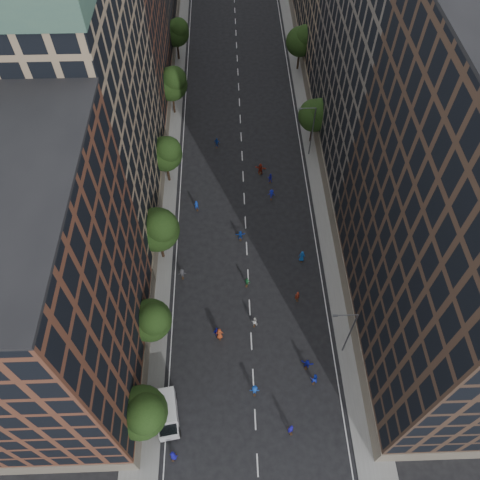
{
  "coord_description": "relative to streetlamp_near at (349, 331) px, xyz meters",
  "views": [
    {
      "loc": [
        -2.09,
        -9.61,
        51.75
      ],
      "look_at": [
        -0.91,
        26.98,
        2.0
      ],
      "focal_mm": 35.0,
      "sensor_mm": 36.0,
      "label": 1
    }
  ],
  "objects": [
    {
      "name": "ground",
      "position": [
        -10.37,
        28.0,
        -5.17
      ],
      "size": [
        240.0,
        240.0,
        0.0
      ],
      "primitive_type": "plane",
      "color": "black",
      "rests_on": "ground"
    },
    {
      "name": "sidewalk_left",
      "position": [
        -22.37,
        35.5,
        -5.09
      ],
      "size": [
        4.0,
        105.0,
        0.15
      ],
      "primitive_type": "cube",
      "color": "slate",
      "rests_on": "ground"
    },
    {
      "name": "sidewalk_right",
      "position": [
        1.63,
        35.5,
        -5.09
      ],
      "size": [
        4.0,
        105.0,
        0.15
      ],
      "primitive_type": "cube",
      "color": "slate",
      "rests_on": "ground"
    },
    {
      "name": "bldg_left_a",
      "position": [
        -29.37,
        -1.0,
        9.83
      ],
      "size": [
        14.0,
        22.0,
        30.0
      ],
      "primitive_type": "cube",
      "color": "brown",
      "rests_on": "ground"
    },
    {
      "name": "bldg_left_b",
      "position": [
        -29.37,
        23.0,
        11.83
      ],
      "size": [
        14.0,
        26.0,
        34.0
      ],
      "primitive_type": "cube",
      "color": "#957D61",
      "rests_on": "ground"
    },
    {
      "name": "bldg_left_c",
      "position": [
        -29.37,
        46.0,
        8.83
      ],
      "size": [
        14.0,
        20.0,
        28.0
      ],
      "primitive_type": "cube",
      "color": "brown",
      "rests_on": "ground"
    },
    {
      "name": "bldg_right_a",
      "position": [
        8.63,
        3.0,
        12.83
      ],
      "size": [
        14.0,
        30.0,
        36.0
      ],
      "primitive_type": "cube",
      "color": "#402D22",
      "rests_on": "ground"
    },
    {
      "name": "bldg_right_b",
      "position": [
        8.63,
        32.0,
        11.33
      ],
      "size": [
        14.0,
        28.0,
        33.0
      ],
      "primitive_type": "cube",
      "color": "#5D554D",
      "rests_on": "ground"
    },
    {
      "name": "tree_left_0",
      "position": [
        -21.38,
        -8.15,
        0.79
      ],
      "size": [
        5.2,
        5.2,
        8.83
      ],
      "color": "black",
      "rests_on": "ground"
    },
    {
      "name": "tree_left_1",
      "position": [
        -21.39,
        1.86,
        0.38
      ],
      "size": [
        4.8,
        4.8,
        8.21
      ],
      "color": "black",
      "rests_on": "ground"
    },
    {
      "name": "tree_left_2",
      "position": [
        -21.36,
        13.83,
        1.19
      ],
      "size": [
        5.6,
        5.6,
        9.45
      ],
      "color": "black",
      "rests_on": "ground"
    },
    {
      "name": "tree_left_3",
      "position": [
        -21.38,
        27.85,
        0.65
      ],
      "size": [
        5.0,
        5.0,
        8.58
      ],
      "color": "black",
      "rests_on": "ground"
    },
    {
      "name": "tree_left_4",
      "position": [
        -21.37,
        43.84,
        0.93
      ],
      "size": [
        5.4,
        5.4,
        9.08
      ],
      "color": "black",
      "rests_on": "ground"
    },
    {
      "name": "tree_left_5",
      "position": [
        -21.39,
        59.86,
        0.51
      ],
      "size": [
        4.8,
        4.8,
        8.33
      ],
      "color": "black",
      "rests_on": "ground"
    },
    {
      "name": "tree_right_a",
      "position": [
        1.02,
        35.85,
        0.46
      ],
      "size": [
        5.0,
        5.0,
        8.39
      ],
      "color": "black",
      "rests_on": "ground"
    },
    {
      "name": "tree_right_b",
      "position": [
        1.02,
        55.85,
        0.79
      ],
      "size": [
        5.2,
        5.2,
        8.83
      ],
      "color": "black",
      "rests_on": "ground"
    },
    {
      "name": "streetlamp_near",
      "position": [
        0.0,
        0.0,
        0.0
      ],
      "size": [
        2.64,
        0.22,
        9.06
      ],
      "color": "#595B60",
      "rests_on": "ground"
    },
    {
      "name": "streetlamp_far",
      "position": [
        0.0,
        33.0,
        0.0
      ],
      "size": [
        2.64,
        0.22,
        9.06
      ],
      "color": "#595B60",
      "rests_on": "ground"
    },
    {
      "name": "cargo_van",
      "position": [
        -19.69,
        -6.92,
        -3.81
      ],
      "size": [
        2.97,
        5.12,
        2.58
      ],
      "rotation": [
        0.0,
        0.0,
        0.15
      ],
      "color": "silver",
      "rests_on": "ground"
    },
    {
      "name": "skater_0",
      "position": [
        -18.87,
        -11.0,
        -4.31
      ],
      "size": [
        0.96,
        0.77,
        1.72
      ],
      "primitive_type": "imported",
      "rotation": [
        0.0,
        0.0,
        2.85
      ],
      "color": "#141293",
      "rests_on": "ground"
    },
    {
      "name": "skater_1",
      "position": [
        -6.77,
        -8.85,
        -4.23
      ],
      "size": [
        0.8,
        0.67,
        1.87
      ],
      "primitive_type": "imported",
      "rotation": [
        0.0,
        0.0,
        3.51
      ],
      "color": "#19139F",
      "rests_on": "ground"
    },
    {
      "name": "skater_2",
      "position": [
        -3.65,
        -3.55,
        -4.28
      ],
      "size": [
        0.92,
        0.75,
        1.78
      ],
      "primitive_type": "imported",
      "rotation": [
        0.0,
        0.0,
        3.06
      ],
      "color": "#172CBC",
      "rests_on": "ground"
    },
    {
      "name": "skater_3",
      "position": [
        -10.32,
        -4.62,
        -4.33
      ],
      "size": [
        1.1,
        0.65,
        1.68
      ],
      "primitive_type": "imported",
      "rotation": [
        0.0,
        0.0,
        3.11
      ],
      "color": "#1645B4",
      "rests_on": "ground"
    },
    {
      "name": "skater_4",
      "position": [
        -14.41,
        2.42,
        -4.31
      ],
      "size": [
        1.09,
        0.78,
        1.72
      ],
      "primitive_type": "imported",
      "rotation": [
        0.0,
        0.0,
        3.54
      ],
      "color": "#1418A9",
      "rests_on": "ground"
    },
    {
      "name": "skater_5",
      "position": [
        -4.23,
        -1.81,
        -4.39
      ],
      "size": [
        1.52,
        0.9,
        1.56
      ],
      "primitive_type": "imported",
      "rotation": [
        0.0,
        0.0,
        2.81
      ],
      "color": "#121796",
      "rests_on": "ground"
    },
    {
      "name": "skater_6",
      "position": [
        -14.11,
        2.13,
        -4.21
      ],
      "size": [
        0.97,
        0.67,
        1.91
      ],
      "primitive_type": "imported",
      "rotation": [
        0.0,
        0.0,
        3.21
      ],
      "color": "#A43B1B",
      "rests_on": "ground"
    },
    {
      "name": "skater_7",
      "position": [
        -4.41,
        7.0,
        -4.36
      ],
      "size": [
        0.65,
        0.49,
        1.62
      ],
      "primitive_type": "imported",
      "rotation": [
        0.0,
        0.0,
        3.32
      ],
      "color": "maroon",
      "rests_on": "ground"
    },
    {
      "name": "skater_8",
      "position": [
        -9.9,
        3.68,
        -4.38
      ],
      "size": [
        0.83,
        0.69,
        1.57
      ],
      "primitive_type": "imported",
      "rotation": [
        0.0,
        0.0,
        3.01
      ],
      "color": "white",
      "rests_on": "ground"
    },
    {
      "name": "skater_9",
      "position": [
        -18.87,
        10.75,
        -4.39
      ],
      "size": [
        1.06,
        0.68,
        1.56
      ],
      "primitive_type": "imported",
      "rotation": [
        0.0,
        0.0,
        3.25
      ],
      "color": "#3E3E43",
      "rests_on": "ground"
    },
    {
      "name": "skater_10",
      "position": [
        -10.54,
        9.27,
        -4.41
      ],
      "size": [
        0.96,
        0.67,
        1.51
      ],
      "primitive_type": "imported",
      "rotation": [
        0.0,
        0.0,
        2.76
      ],
      "color": "#217139",
      "rests_on": "ground"
    },
    {
      "name": "skater_11",
      "position": [
        -11.18,
        16.71,
        -4.41
      ],
      "size": [
        1.42,
        0.51,
        1.52
      ],
      "primitive_type": "imported",
      "rotation": [
        0.0,
        0.0,
        3.18
      ],
      "color": "#143DA9",
      "rests_on": "ground"
    },
    {
      "name": "skater_12",
      "position": [
        -3.18,
        12.86,
        -4.27
      ],
      "size": [
        0.95,
        0.68,
        1.8
      ],
      "primitive_type": "imported",
      "rotation": [
        0.0,
        0.0,
        3.01
      ],
      "color": "#144EA8",
      "rests_on": "ground"
    },
    {
      "name": "skater_13",
      "position": [
        -17.29,
        22.17,
        -4.3
      ],
      "size": [
        0.73,
        0.6,
        1.73
      ],
      "primitive_type": "imported",
      "rotation": [
        0.0,
        0.0,
        3.49
      ],
      "color": "#1740BB",
      "rests_on": "ground"
    },
    {
      "name": "skater_14",
      "position": [
        -6.36,
        27.29,
        -4.4
      ],
      "size": [
        0.83,
        0.69,
        1.54
      ],
      "primitive_type": "imported",
      "rotation": [
        0.0,
        0.0,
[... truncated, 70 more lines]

